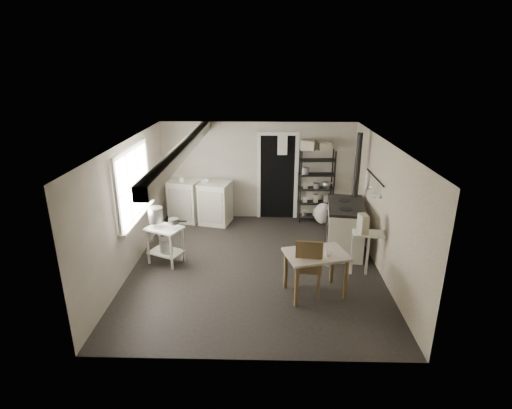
{
  "coord_description": "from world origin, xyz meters",
  "views": [
    {
      "loc": [
        0.18,
        -6.61,
        3.57
      ],
      "look_at": [
        0.0,
        0.3,
        1.1
      ],
      "focal_mm": 28.0,
      "sensor_mm": 36.0,
      "label": 1
    }
  ],
  "objects_px": {
    "prep_table": "(165,243)",
    "stockpot": "(156,215)",
    "chair": "(308,266)",
    "shelf_rack": "(316,182)",
    "work_table": "(315,273)",
    "base_cabinets": "(200,203)",
    "flour_sack": "(323,214)",
    "stove": "(345,230)"
  },
  "relations": [
    {
      "from": "chair",
      "to": "shelf_rack",
      "type": "bearing_deg",
      "value": 87.92
    },
    {
      "from": "shelf_rack",
      "to": "work_table",
      "type": "relative_size",
      "value": 1.78
    },
    {
      "from": "shelf_rack",
      "to": "stove",
      "type": "height_order",
      "value": "shelf_rack"
    },
    {
      "from": "shelf_rack",
      "to": "work_table",
      "type": "bearing_deg",
      "value": -99.54
    },
    {
      "from": "shelf_rack",
      "to": "chair",
      "type": "relative_size",
      "value": 1.68
    },
    {
      "from": "prep_table",
      "to": "stockpot",
      "type": "distance_m",
      "value": 0.56
    },
    {
      "from": "chair",
      "to": "stockpot",
      "type": "bearing_deg",
      "value": 165.65
    },
    {
      "from": "prep_table",
      "to": "stockpot",
      "type": "xyz_separation_m",
      "value": [
        -0.15,
        0.05,
        0.54
      ]
    },
    {
      "from": "shelf_rack",
      "to": "prep_table",
      "type": "bearing_deg",
      "value": -146.8
    },
    {
      "from": "prep_table",
      "to": "stockpot",
      "type": "height_order",
      "value": "stockpot"
    },
    {
      "from": "stockpot",
      "to": "stove",
      "type": "relative_size",
      "value": 0.23
    },
    {
      "from": "stove",
      "to": "work_table",
      "type": "bearing_deg",
      "value": -107.64
    },
    {
      "from": "prep_table",
      "to": "stockpot",
      "type": "bearing_deg",
      "value": 161.91
    },
    {
      "from": "stockpot",
      "to": "base_cabinets",
      "type": "xyz_separation_m",
      "value": [
        0.48,
        2.05,
        -0.48
      ]
    },
    {
      "from": "stove",
      "to": "shelf_rack",
      "type": "bearing_deg",
      "value": 111.45
    },
    {
      "from": "stockpot",
      "to": "base_cabinets",
      "type": "bearing_deg",
      "value": 76.93
    },
    {
      "from": "base_cabinets",
      "to": "work_table",
      "type": "height_order",
      "value": "base_cabinets"
    },
    {
      "from": "base_cabinets",
      "to": "stove",
      "type": "height_order",
      "value": "base_cabinets"
    },
    {
      "from": "stockpot",
      "to": "stove",
      "type": "distance_m",
      "value": 3.66
    },
    {
      "from": "shelf_rack",
      "to": "stove",
      "type": "xyz_separation_m",
      "value": [
        0.4,
        -1.6,
        -0.51
      ]
    },
    {
      "from": "stockpot",
      "to": "flour_sack",
      "type": "bearing_deg",
      "value": 30.4
    },
    {
      "from": "shelf_rack",
      "to": "work_table",
      "type": "distance_m",
      "value": 3.29
    },
    {
      "from": "work_table",
      "to": "chair",
      "type": "height_order",
      "value": "chair"
    },
    {
      "from": "base_cabinets",
      "to": "flour_sack",
      "type": "height_order",
      "value": "base_cabinets"
    },
    {
      "from": "prep_table",
      "to": "base_cabinets",
      "type": "height_order",
      "value": "base_cabinets"
    },
    {
      "from": "base_cabinets",
      "to": "flour_sack",
      "type": "distance_m",
      "value": 2.88
    },
    {
      "from": "work_table",
      "to": "chair",
      "type": "bearing_deg",
      "value": 168.85
    },
    {
      "from": "work_table",
      "to": "flour_sack",
      "type": "distance_m",
      "value": 3.06
    },
    {
      "from": "stockpot",
      "to": "chair",
      "type": "height_order",
      "value": "stockpot"
    },
    {
      "from": "chair",
      "to": "flour_sack",
      "type": "bearing_deg",
      "value": 84.34
    },
    {
      "from": "flour_sack",
      "to": "chair",
      "type": "bearing_deg",
      "value": -102.11
    },
    {
      "from": "work_table",
      "to": "shelf_rack",
      "type": "bearing_deg",
      "value": 83.5
    },
    {
      "from": "stockpot",
      "to": "shelf_rack",
      "type": "bearing_deg",
      "value": 34.37
    },
    {
      "from": "flour_sack",
      "to": "shelf_rack",
      "type": "bearing_deg",
      "value": 126.9
    },
    {
      "from": "stove",
      "to": "flour_sack",
      "type": "relative_size",
      "value": 2.47
    },
    {
      "from": "shelf_rack",
      "to": "base_cabinets",
      "type": "bearing_deg",
      "value": 179.61
    },
    {
      "from": "stockpot",
      "to": "shelf_rack",
      "type": "height_order",
      "value": "shelf_rack"
    },
    {
      "from": "base_cabinets",
      "to": "shelf_rack",
      "type": "height_order",
      "value": "shelf_rack"
    },
    {
      "from": "work_table",
      "to": "chair",
      "type": "xyz_separation_m",
      "value": [
        -0.11,
        0.02,
        0.1
      ]
    },
    {
      "from": "stove",
      "to": "flour_sack",
      "type": "height_order",
      "value": "stove"
    },
    {
      "from": "prep_table",
      "to": "base_cabinets",
      "type": "xyz_separation_m",
      "value": [
        0.33,
        2.1,
        0.06
      ]
    },
    {
      "from": "prep_table",
      "to": "chair",
      "type": "relative_size",
      "value": 0.71
    }
  ]
}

